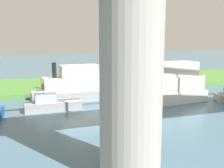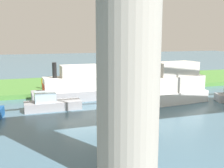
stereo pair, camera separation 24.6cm
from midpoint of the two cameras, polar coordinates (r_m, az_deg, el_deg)
name	(u,v)px [view 1 (the left image)]	position (r m, az deg, el deg)	size (l,w,h in m)	color
ground_plane	(95,94)	(32.06, -3.68, -2.12)	(160.00, 160.00, 0.00)	#476B7F
grassy_bank	(83,84)	(37.74, -6.11, 0.03)	(80.00, 12.00, 0.50)	#4C8438
bridge_pylon	(131,64)	(12.43, 3.43, 4.17)	(2.89, 2.89, 10.76)	#9E998E
person_on_bank	(42,83)	(33.59, -14.39, 0.21)	(0.43, 0.43, 1.39)	#2D334C
mooring_post	(127,82)	(34.78, 2.93, 0.39)	(0.20, 0.20, 0.87)	brown
motorboat_white	(167,86)	(28.34, 11.13, -0.45)	(9.02, 3.87, 4.47)	white
skiff_small	(73,86)	(29.16, -8.37, -0.43)	(7.89, 2.76, 4.01)	#99999E
riverboat_paddlewheel	(51,103)	(25.77, -12.74, -3.93)	(5.07, 1.86, 1.68)	#99999E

